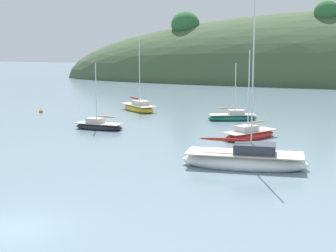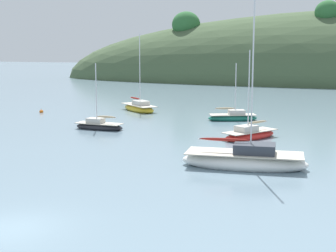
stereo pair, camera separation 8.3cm
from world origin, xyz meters
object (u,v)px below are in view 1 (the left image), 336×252
(sailboat_teal_outer, at_px, (139,108))
(mooring_buoy_inner, at_px, (41,112))
(sailboat_grey_yawl, at_px, (245,160))
(sailboat_white_near, at_px, (99,126))
(sailboat_yellow_far, at_px, (250,134))
(sailboat_blue_center, at_px, (233,117))

(sailboat_teal_outer, xyz_separation_m, mooring_buoy_inner, (-9.92, -4.82, -0.26))
(sailboat_grey_yawl, bearing_deg, mooring_buoy_inner, 144.98)
(sailboat_white_near, xyz_separation_m, sailboat_grey_yawl, (14.89, -10.10, 0.15))
(sailboat_yellow_far, xyz_separation_m, sailboat_grey_yawl, (1.29, -9.77, 0.12))
(sailboat_yellow_far, xyz_separation_m, sailboat_blue_center, (-3.25, 9.60, -0.02))
(sailboat_teal_outer, distance_m, mooring_buoy_inner, 11.03)
(sailboat_blue_center, distance_m, sailboat_teal_outer, 12.30)
(sailboat_white_near, xyz_separation_m, sailboat_blue_center, (10.34, 9.27, 0.01))
(sailboat_grey_yawl, bearing_deg, sailboat_teal_outer, 125.05)
(sailboat_yellow_far, bearing_deg, sailboat_white_near, 178.62)
(sailboat_white_near, relative_size, sailboat_grey_yawl, 0.53)
(sailboat_teal_outer, bearing_deg, sailboat_yellow_far, -41.84)
(sailboat_white_near, distance_m, sailboat_yellow_far, 13.59)
(sailboat_blue_center, height_order, sailboat_grey_yawl, sailboat_grey_yawl)
(sailboat_white_near, relative_size, sailboat_yellow_far, 0.83)
(sailboat_white_near, distance_m, sailboat_teal_outer, 13.13)
(sailboat_white_near, xyz_separation_m, sailboat_yellow_far, (13.59, -0.33, 0.03))
(sailboat_yellow_far, bearing_deg, sailboat_blue_center, 108.71)
(sailboat_blue_center, bearing_deg, sailboat_grey_yawl, -76.79)
(sailboat_yellow_far, distance_m, sailboat_grey_yawl, 9.86)
(sailboat_blue_center, relative_size, mooring_buoy_inner, 10.95)
(sailboat_yellow_far, distance_m, sailboat_blue_center, 10.13)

